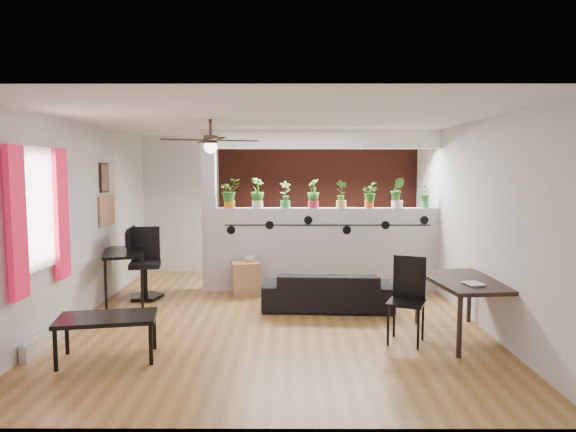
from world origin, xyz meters
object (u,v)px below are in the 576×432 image
at_px(potted_plant_4, 341,193).
at_px(potted_plant_7, 425,196).
at_px(potted_plant_5, 369,194).
at_px(coffee_table, 107,321).
at_px(potted_plant_2, 285,194).
at_px(computer_desk, 124,256).
at_px(potted_plant_1, 257,192).
at_px(dining_table, 466,286).
at_px(potted_plant_0, 229,192).
at_px(potted_plant_3, 313,193).
at_px(office_chair, 146,268).
at_px(ceiling_fan, 211,142).
at_px(cube_shelf, 246,278).
at_px(potted_plant_6, 397,192).
at_px(sofa, 328,291).
at_px(folding_chair, 408,291).
at_px(cup, 249,259).

bearing_deg(potted_plant_4, potted_plant_7, 0.00).
xyz_separation_m(potted_plant_5, coffee_table, (-3.19, -3.07, -1.16)).
relative_size(potted_plant_2, computer_desk, 0.37).
bearing_deg(potted_plant_1, dining_table, -42.64).
height_order(potted_plant_0, potted_plant_3, potted_plant_0).
bearing_deg(potted_plant_4, office_chair, -169.87).
bearing_deg(potted_plant_3, ceiling_fan, -127.36).
xyz_separation_m(potted_plant_0, potted_plant_4, (1.81, 0.00, -0.01)).
bearing_deg(dining_table, cube_shelf, 143.46).
relative_size(potted_plant_4, cube_shelf, 0.86).
bearing_deg(potted_plant_1, ceiling_fan, -104.68).
height_order(potted_plant_6, office_chair, potted_plant_6).
bearing_deg(potted_plant_4, sofa, -104.57).
relative_size(cube_shelf, folding_chair, 0.54).
bearing_deg(sofa, cup, -31.13).
bearing_deg(potted_plant_7, dining_table, -93.13).
distance_m(ceiling_fan, potted_plant_5, 3.00).
distance_m(potted_plant_4, potted_plant_5, 0.45).
distance_m(potted_plant_2, folding_chair, 3.03).
height_order(potted_plant_3, cube_shelf, potted_plant_3).
bearing_deg(folding_chair, computer_desk, 156.35).
xyz_separation_m(potted_plant_7, folding_chair, (-0.83, -2.47, -0.97)).
height_order(cube_shelf, coffee_table, cube_shelf).
relative_size(potted_plant_2, folding_chair, 0.45).
bearing_deg(sofa, dining_table, 143.56).
height_order(computer_desk, dining_table, computer_desk).
height_order(sofa, folding_chair, folding_chair).
height_order(potted_plant_2, potted_plant_3, potted_plant_3).
height_order(cup, dining_table, dining_table).
distance_m(potted_plant_4, folding_chair, 2.72).
xyz_separation_m(cube_shelf, cup, (0.05, 0.00, 0.32)).
height_order(potted_plant_0, potted_plant_2, potted_plant_0).
height_order(potted_plant_0, potted_plant_4, potted_plant_0).
relative_size(potted_plant_0, folding_chair, 0.48).
distance_m(potted_plant_7, office_chair, 4.56).
distance_m(computer_desk, coffee_table, 2.35).
bearing_deg(folding_chair, dining_table, 7.96).
height_order(potted_plant_4, sofa, potted_plant_4).
distance_m(potted_plant_2, potted_plant_3, 0.45).
relative_size(potted_plant_5, cup, 3.04).
bearing_deg(potted_plant_2, sofa, -61.74).
relative_size(potted_plant_1, folding_chair, 0.49).
bearing_deg(dining_table, potted_plant_1, 137.36).
distance_m(ceiling_fan, potted_plant_6, 3.34).
height_order(dining_table, coffee_table, dining_table).
height_order(potted_plant_3, potted_plant_5, potted_plant_3).
bearing_deg(dining_table, coffee_table, -170.02).
distance_m(potted_plant_3, potted_plant_4, 0.45).
bearing_deg(folding_chair, potted_plant_4, 102.03).
bearing_deg(cup, potted_plant_2, 30.93).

